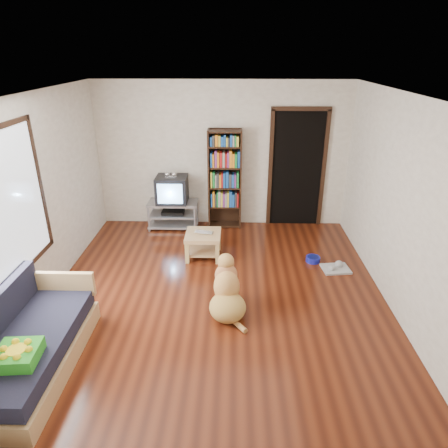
{
  "coord_description": "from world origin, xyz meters",
  "views": [
    {
      "loc": [
        0.23,
        -4.55,
        3.06
      ],
      "look_at": [
        0.09,
        0.36,
        0.9
      ],
      "focal_mm": 32.0,
      "sensor_mm": 36.0,
      "label": 1
    }
  ],
  "objects_px": {
    "tv_stand": "(173,214)",
    "green_cushion": "(18,355)",
    "bookshelf": "(225,174)",
    "sofa": "(28,348)",
    "dog_bowl": "(313,259)",
    "grey_rag": "(336,269)",
    "dog": "(227,293)",
    "laptop": "(203,234)",
    "coffee_table": "(203,240)",
    "crt_tv": "(172,189)"
  },
  "relations": [
    {
      "from": "tv_stand",
      "to": "green_cushion",
      "type": "bearing_deg",
      "value": -102.05
    },
    {
      "from": "green_cushion",
      "to": "bookshelf",
      "type": "distance_m",
      "value": 4.49
    },
    {
      "from": "sofa",
      "to": "tv_stand",
      "type": "bearing_deg",
      "value": 74.98
    },
    {
      "from": "dog_bowl",
      "to": "grey_rag",
      "type": "distance_m",
      "value": 0.39
    },
    {
      "from": "tv_stand",
      "to": "dog",
      "type": "xyz_separation_m",
      "value": [
        1.05,
        -2.58,
        -0.0
      ]
    },
    {
      "from": "bookshelf",
      "to": "dog",
      "type": "relative_size",
      "value": 2.07
    },
    {
      "from": "green_cushion",
      "to": "dog_bowl",
      "type": "bearing_deg",
      "value": 35.14
    },
    {
      "from": "laptop",
      "to": "coffee_table",
      "type": "bearing_deg",
      "value": 103.71
    },
    {
      "from": "tv_stand",
      "to": "coffee_table",
      "type": "bearing_deg",
      "value": -60.41
    },
    {
      "from": "grey_rag",
      "to": "bookshelf",
      "type": "bearing_deg",
      "value": 136.92
    },
    {
      "from": "dog_bowl",
      "to": "bookshelf",
      "type": "xyz_separation_m",
      "value": [
        -1.42,
        1.36,
        0.96
      ]
    },
    {
      "from": "dog_bowl",
      "to": "grey_rag",
      "type": "height_order",
      "value": "dog_bowl"
    },
    {
      "from": "sofa",
      "to": "crt_tv",
      "type": "bearing_deg",
      "value": 75.07
    },
    {
      "from": "crt_tv",
      "to": "coffee_table",
      "type": "relative_size",
      "value": 1.05
    },
    {
      "from": "laptop",
      "to": "tv_stand",
      "type": "relative_size",
      "value": 0.32
    },
    {
      "from": "bookshelf",
      "to": "sofa",
      "type": "distance_m",
      "value": 4.26
    },
    {
      "from": "green_cushion",
      "to": "grey_rag",
      "type": "distance_m",
      "value": 4.32
    },
    {
      "from": "crt_tv",
      "to": "bookshelf",
      "type": "relative_size",
      "value": 0.32
    },
    {
      "from": "tv_stand",
      "to": "bookshelf",
      "type": "distance_m",
      "value": 1.2
    },
    {
      "from": "grey_rag",
      "to": "tv_stand",
      "type": "height_order",
      "value": "tv_stand"
    },
    {
      "from": "green_cushion",
      "to": "grey_rag",
      "type": "bearing_deg",
      "value": 30.0
    },
    {
      "from": "dog_bowl",
      "to": "sofa",
      "type": "distance_m",
      "value": 4.1
    },
    {
      "from": "dog_bowl",
      "to": "coffee_table",
      "type": "xyz_separation_m",
      "value": [
        -1.73,
        0.14,
        0.24
      ]
    },
    {
      "from": "grey_rag",
      "to": "sofa",
      "type": "distance_m",
      "value": 4.22
    },
    {
      "from": "tv_stand",
      "to": "sofa",
      "type": "relative_size",
      "value": 0.5
    },
    {
      "from": "dog_bowl",
      "to": "bookshelf",
      "type": "relative_size",
      "value": 0.12
    },
    {
      "from": "green_cushion",
      "to": "dog",
      "type": "relative_size",
      "value": 0.43
    },
    {
      "from": "sofa",
      "to": "dog_bowl",
      "type": "bearing_deg",
      "value": 35.3
    },
    {
      "from": "green_cushion",
      "to": "coffee_table",
      "type": "xyz_separation_m",
      "value": [
        1.49,
        2.85,
        -0.2
      ]
    },
    {
      "from": "tv_stand",
      "to": "dog",
      "type": "bearing_deg",
      "value": -67.94
    },
    {
      "from": "dog",
      "to": "green_cushion",
      "type": "bearing_deg",
      "value": -143.58
    },
    {
      "from": "laptop",
      "to": "tv_stand",
      "type": "distance_m",
      "value": 1.33
    },
    {
      "from": "coffee_table",
      "to": "green_cushion",
      "type": "bearing_deg",
      "value": -117.57
    },
    {
      "from": "laptop",
      "to": "grey_rag",
      "type": "distance_m",
      "value": 2.1
    },
    {
      "from": "laptop",
      "to": "crt_tv",
      "type": "distance_m",
      "value": 1.38
    },
    {
      "from": "laptop",
      "to": "sofa",
      "type": "bearing_deg",
      "value": -109.43
    },
    {
      "from": "green_cushion",
      "to": "laptop",
      "type": "distance_m",
      "value": 3.19
    },
    {
      "from": "grey_rag",
      "to": "dog_bowl",
      "type": "bearing_deg",
      "value": 140.19
    },
    {
      "from": "sofa",
      "to": "coffee_table",
      "type": "distance_m",
      "value": 2.98
    },
    {
      "from": "tv_stand",
      "to": "crt_tv",
      "type": "distance_m",
      "value": 0.47
    },
    {
      "from": "dog_bowl",
      "to": "coffee_table",
      "type": "distance_m",
      "value": 1.75
    },
    {
      "from": "dog_bowl",
      "to": "dog",
      "type": "height_order",
      "value": "dog"
    },
    {
      "from": "grey_rag",
      "to": "bookshelf",
      "type": "distance_m",
      "value": 2.55
    },
    {
      "from": "tv_stand",
      "to": "dog_bowl",
      "type": "bearing_deg",
      "value": -28.08
    },
    {
      "from": "green_cushion",
      "to": "dog",
      "type": "distance_m",
      "value": 2.37
    },
    {
      "from": "bookshelf",
      "to": "tv_stand",
      "type": "bearing_deg",
      "value": -174.37
    },
    {
      "from": "grey_rag",
      "to": "sofa",
      "type": "relative_size",
      "value": 0.22
    },
    {
      "from": "dog_bowl",
      "to": "tv_stand",
      "type": "bearing_deg",
      "value": 151.92
    },
    {
      "from": "laptop",
      "to": "dog",
      "type": "xyz_separation_m",
      "value": [
        0.41,
        -1.43,
        -0.14
      ]
    },
    {
      "from": "laptop",
      "to": "grey_rag",
      "type": "height_order",
      "value": "laptop"
    }
  ]
}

